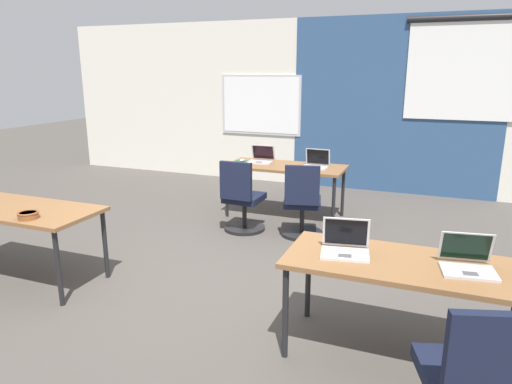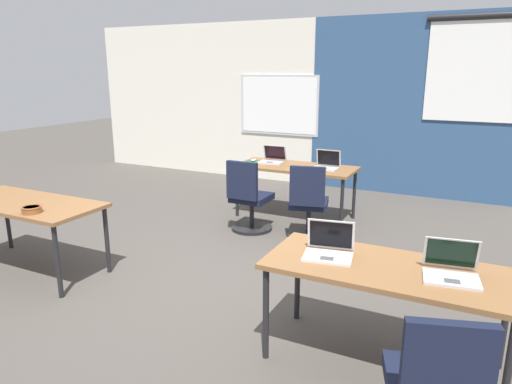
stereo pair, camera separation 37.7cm
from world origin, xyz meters
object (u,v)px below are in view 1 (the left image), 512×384
laptop_far_right (316,163)px  desk_near_left (18,213)px  desk_near_right (404,270)px  laptop_far_left (261,159)px  laptop_near_right_end (468,263)px  chair_far_right (302,207)px  chair_far_left (242,202)px  mouse_far_left (242,160)px  snack_bowl (28,215)px  laptop_near_right_inner (345,246)px  desk_far_center (285,170)px

laptop_far_right → desk_near_left: bearing=-125.9°
desk_near_right → laptop_far_left: (-2.14, 2.89, 0.11)m
desk_near_right → laptop_far_right: size_ratio=4.75×
laptop_near_right_end → chair_far_right: bearing=120.2°
laptop_near_right_end → chair_far_left: bearing=131.8°
mouse_far_left → snack_bowl: bearing=-103.3°
laptop_far_right → snack_bowl: 3.54m
laptop_near_right_inner → laptop_near_right_end: 0.79m
chair_far_left → mouse_far_left: bearing=-66.4°
desk_near_left → desk_far_center: bearing=58.0°
laptop_near_right_end → snack_bowl: 3.51m
desk_near_left → snack_bowl: (0.38, -0.22, 0.10)m
laptop_near_right_inner → mouse_far_left: laptop_near_right_inner is taller
laptop_far_right → laptop_near_right_end: (1.72, -2.82, -0.00)m
desk_far_center → chair_far_right: 0.88m
desk_near_left → laptop_far_left: 3.20m
desk_far_center → mouse_far_left: bearing=177.6°
laptop_near_right_inner → mouse_far_left: (-1.99, 2.82, -0.03)m
mouse_far_left → snack_bowl: snack_bowl is taller
laptop_near_right_end → desk_near_left: bearing=171.4°
laptop_near_right_inner → laptop_far_left: size_ratio=1.08×
desk_near_right → desk_far_center: same height
laptop_far_right → chair_far_left: laptop_far_right is taller
chair_far_left → desk_far_center: bearing=-110.6°
mouse_far_left → chair_far_left: chair_far_left is taller
laptop_far_right → mouse_far_left: (-1.06, -0.01, -0.03)m
chair_far_right → laptop_near_right_inner: 2.31m
laptop_near_right_inner → snack_bowl: 2.72m
laptop_near_right_inner → snack_bowl: bearing=174.7°
laptop_far_left → snack_bowl: 3.27m
desk_near_left → desk_near_right: same height
desk_far_center → laptop_far_left: bearing=166.2°
snack_bowl → desk_near_right: bearing=4.0°
chair_far_left → laptop_far_right: bearing=-130.6°
laptop_near_right_inner → chair_far_right: bearing=103.2°
laptop_far_right → chair_far_left: size_ratio=0.37×
desk_near_left → laptop_far_right: size_ratio=4.75×
chair_far_right → laptop_near_right_inner: size_ratio=2.47×
laptop_far_right → chair_far_right: 0.84m
laptop_near_right_end → laptop_far_right: bearing=112.6°
desk_far_center → laptop_far_left: 0.41m
chair_far_left → snack_bowl: bearing=65.4°
desk_far_center → laptop_near_right_inner: laptop_near_right_inner is taller
laptop_far_right → mouse_far_left: size_ratio=3.28×
desk_near_left → snack_bowl: size_ratio=9.01×
desk_near_left → snack_bowl: bearing=-29.9°
laptop_near_right_inner → desk_near_right: bearing=-11.4°
laptop_near_right_end → laptop_far_left: 3.83m
desk_far_center → snack_bowl: bearing=-114.4°
chair_far_left → snack_bowl: 2.51m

